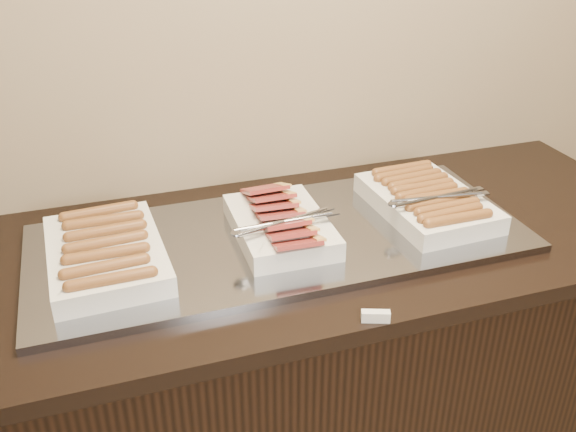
% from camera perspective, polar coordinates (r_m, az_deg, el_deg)
% --- Properties ---
extents(counter, '(2.06, 0.76, 0.90)m').
position_cam_1_polar(counter, '(1.85, -0.17, -14.28)').
color(counter, black).
rests_on(counter, ground).
extents(warming_tray, '(1.20, 0.50, 0.02)m').
position_cam_1_polar(warming_tray, '(1.58, -0.65, -2.02)').
color(warming_tray, gray).
rests_on(warming_tray, counter).
extents(dish_left, '(0.26, 0.38, 0.07)m').
position_cam_1_polar(dish_left, '(1.50, -15.89, -3.15)').
color(dish_left, silver).
rests_on(dish_left, warming_tray).
extents(dish_center, '(0.27, 0.35, 0.09)m').
position_cam_1_polar(dish_center, '(1.55, -0.68, -0.73)').
color(dish_center, silver).
rests_on(dish_center, warming_tray).
extents(dish_right, '(0.27, 0.38, 0.08)m').
position_cam_1_polar(dish_right, '(1.70, 12.30, 1.39)').
color(dish_right, silver).
rests_on(dish_right, warming_tray).
extents(label_holder, '(0.06, 0.04, 0.02)m').
position_cam_1_polar(label_holder, '(1.32, 7.79, -8.82)').
color(label_holder, silver).
rests_on(label_holder, counter).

